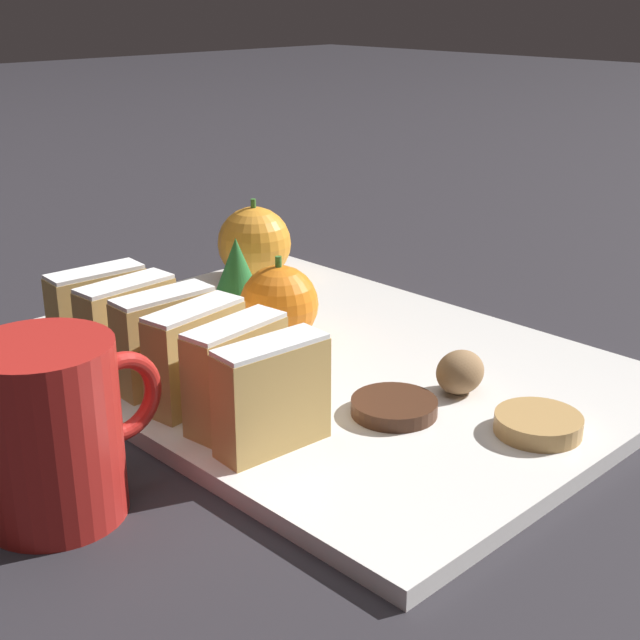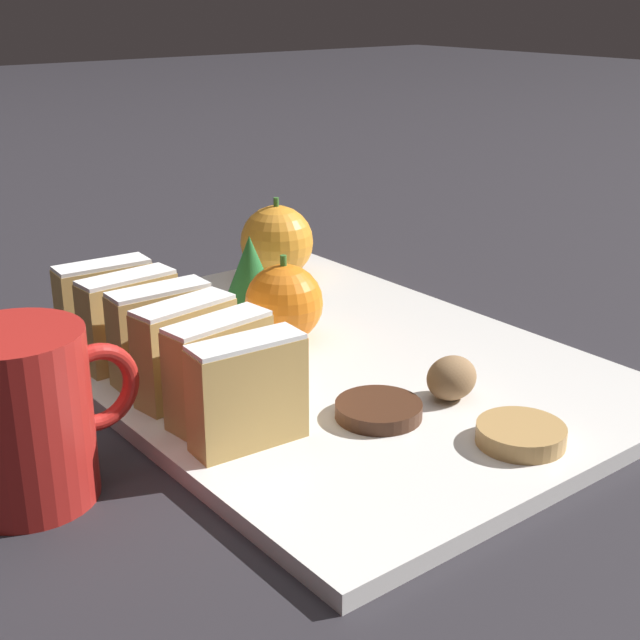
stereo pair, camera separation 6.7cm
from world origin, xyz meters
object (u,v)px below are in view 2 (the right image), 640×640
Objects in this scene: orange_far at (282,303)px; chocolate_cookie at (379,410)px; coffee_mug at (24,416)px; orange_near at (277,242)px; walnut at (452,378)px.

orange_far is 1.22× the size of chocolate_cookie.
coffee_mug reaches higher than chocolate_cookie.
walnut is (-0.07, -0.30, -0.02)m from orange_near.
orange_near is 1.36× the size of chocolate_cookie.
orange_near reaches higher than chocolate_cookie.
orange_far is 0.25m from coffee_mug.
orange_far is 0.16m from walnut.
orange_near is at bearing 55.96° from orange_far.
coffee_mug is (-0.24, -0.08, 0.01)m from orange_far.
orange_near is 0.31m from chocolate_cookie.
orange_near is 1.12× the size of orange_far.
orange_far is at bearing 78.28° from chocolate_cookie.
orange_near is 0.69× the size of coffee_mug.
orange_near reaches higher than orange_far.
orange_far reaches higher than walnut.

